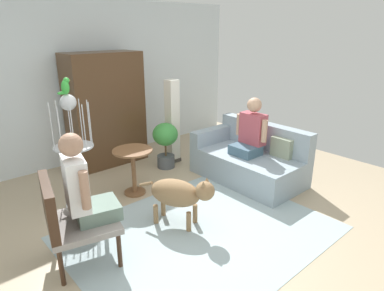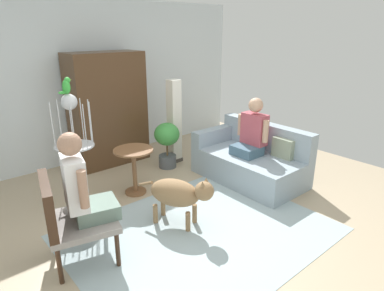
% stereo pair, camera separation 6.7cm
% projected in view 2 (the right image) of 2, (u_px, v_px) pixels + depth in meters
% --- Properties ---
extents(ground_plane, '(6.71, 6.71, 0.00)m').
position_uv_depth(ground_plane, '(198.00, 221.00, 3.95)').
color(ground_plane, tan).
extents(back_wall, '(6.19, 0.12, 2.62)m').
position_uv_depth(back_wall, '(86.00, 82.00, 5.52)').
color(back_wall, silver).
rests_on(back_wall, ground).
extents(area_rug, '(2.76, 2.16, 0.01)m').
position_uv_depth(area_rug, '(200.00, 232.00, 3.72)').
color(area_rug, '#9EB2B7').
rests_on(area_rug, ground).
extents(couch, '(0.91, 1.60, 0.81)m').
position_uv_depth(couch, '(250.00, 160.00, 5.01)').
color(couch, '#8EA0AD').
rests_on(couch, ground).
extents(armchair, '(0.75, 0.77, 0.89)m').
position_uv_depth(armchair, '(67.00, 215.00, 3.11)').
color(armchair, '#382316').
rests_on(armchair, ground).
extents(person_on_couch, '(0.42, 0.54, 0.82)m').
position_uv_depth(person_on_couch, '(252.00, 132.00, 4.81)').
color(person_on_couch, '#436277').
extents(person_on_armchair, '(0.53, 0.51, 0.87)m').
position_uv_depth(person_on_armchair, '(81.00, 186.00, 3.09)').
color(person_on_armchair, slate).
extents(round_end_table, '(0.53, 0.53, 0.64)m').
position_uv_depth(round_end_table, '(134.00, 164.00, 4.50)').
color(round_end_table, brown).
rests_on(round_end_table, ground).
extents(dog, '(0.54, 0.86, 0.62)m').
position_uv_depth(dog, '(179.00, 193.00, 3.77)').
color(dog, olive).
rests_on(dog, ground).
extents(bird_cage_stand, '(0.47, 0.47, 1.44)m').
position_uv_depth(bird_cage_stand, '(74.00, 144.00, 4.06)').
color(bird_cage_stand, silver).
rests_on(bird_cage_stand, ground).
extents(parrot, '(0.17, 0.10, 0.19)m').
position_uv_depth(parrot, '(66.00, 86.00, 3.82)').
color(parrot, green).
rests_on(parrot, bird_cage_stand).
extents(potted_plant, '(0.40, 0.40, 0.75)m').
position_uv_depth(potted_plant, '(167.00, 140.00, 5.35)').
color(potted_plant, '#4C5156').
rests_on(potted_plant, ground).
extents(column_lamp, '(0.20, 0.20, 1.39)m').
position_uv_depth(column_lamp, '(174.00, 122.00, 5.53)').
color(column_lamp, '#4C4742').
rests_on(column_lamp, ground).
extents(armoire_cabinet, '(1.18, 0.56, 1.81)m').
position_uv_depth(armoire_cabinet, '(108.00, 109.00, 5.45)').
color(armoire_cabinet, '#4C331E').
rests_on(armoire_cabinet, ground).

